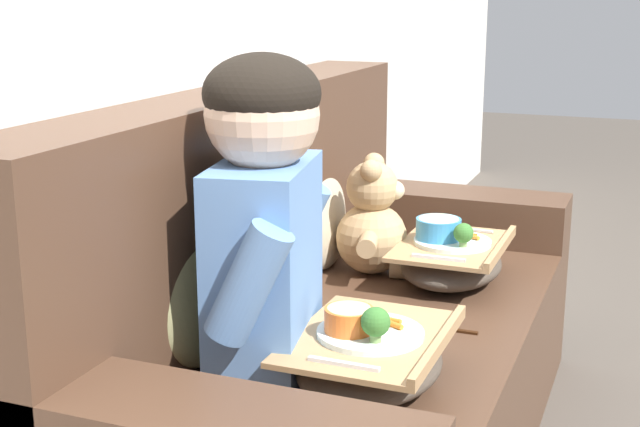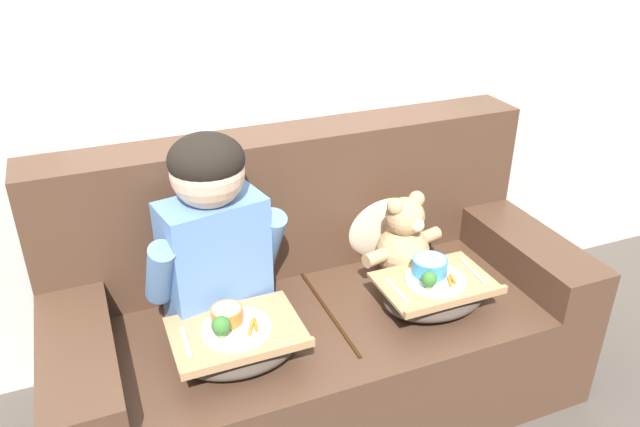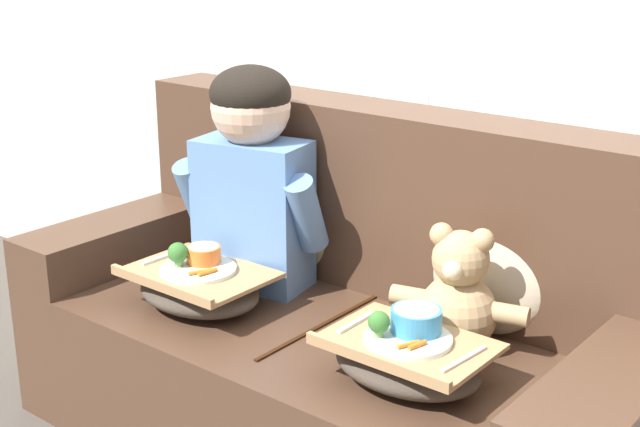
% 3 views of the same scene
% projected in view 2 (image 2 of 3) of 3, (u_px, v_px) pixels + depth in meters
% --- Properties ---
extents(ground_plane, '(14.00, 14.00, 0.00)m').
position_uv_depth(ground_plane, '(322.00, 394.00, 2.47)').
color(ground_plane, '#4C443D').
extents(wall_back_with_window, '(8.00, 0.08, 2.60)m').
position_uv_depth(wall_back_with_window, '(271.00, 32.00, 2.27)').
color(wall_back_with_window, beige).
rests_on(wall_back_with_window, ground_plane).
extents(couch, '(1.89, 0.86, 0.99)m').
position_uv_depth(couch, '(315.00, 312.00, 2.37)').
color(couch, '#4C3323').
rests_on(couch, ground_plane).
extents(throw_pillow_behind_child, '(0.39, 0.19, 0.40)m').
position_uv_depth(throw_pillow_behind_child, '(205.00, 249.00, 2.26)').
color(throw_pillow_behind_child, '#898456').
rests_on(throw_pillow_behind_child, couch).
extents(throw_pillow_behind_teddy, '(0.38, 0.18, 0.39)m').
position_uv_depth(throw_pillow_behind_teddy, '(383.00, 214.00, 2.50)').
color(throw_pillow_behind_teddy, '#C1B293').
rests_on(throw_pillow_behind_teddy, couch).
extents(child_figure, '(0.50, 0.28, 0.68)m').
position_uv_depth(child_figure, '(212.00, 224.00, 2.03)').
color(child_figure, '#5B84BC').
rests_on(child_figure, couch).
extents(teddy_bear, '(0.37, 0.27, 0.34)m').
position_uv_depth(teddy_bear, '(404.00, 242.00, 2.38)').
color(teddy_bear, tan).
rests_on(teddy_bear, couch).
extents(lap_tray_child, '(0.41, 0.31, 0.20)m').
position_uv_depth(lap_tray_child, '(237.00, 342.00, 1.98)').
color(lap_tray_child, '#473D33').
rests_on(lap_tray_child, child_figure).
extents(lap_tray_teddy, '(0.40, 0.29, 0.19)m').
position_uv_depth(lap_tray_teddy, '(434.00, 291.00, 2.22)').
color(lap_tray_teddy, '#473D33').
rests_on(lap_tray_teddy, teddy_bear).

